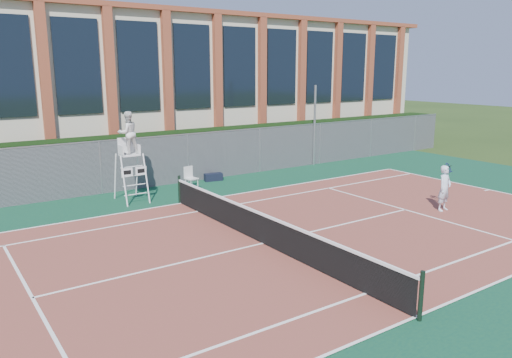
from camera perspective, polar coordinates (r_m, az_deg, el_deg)
ground at (r=14.94m, az=0.82°, el=-7.46°), size 120.00×120.00×0.00m
apron at (r=15.72m, az=-1.30°, el=-6.42°), size 36.00×20.00×0.01m
tennis_court at (r=14.94m, az=0.82°, el=-7.39°), size 23.77×10.97×0.02m
tennis_net at (r=14.77m, az=0.82°, el=-5.50°), size 0.10×11.30×1.10m
fence at (r=22.19m, az=-12.41°, el=1.81°), size 40.00×0.06×2.20m
hedge at (r=23.30m, az=-13.53°, el=2.25°), size 40.00×1.40×2.20m
building at (r=30.53m, az=-19.31°, el=10.00°), size 45.00×10.60×8.22m
steel_pole at (r=26.94m, az=6.70°, el=6.08°), size 0.12×0.12×4.27m
umpire_chair at (r=19.85m, az=-14.42°, el=4.86°), size 0.99×1.53×3.56m
plastic_chair at (r=21.63m, az=-7.56°, el=0.36°), size 0.55×0.55×0.99m
sports_bag_near at (r=23.23m, az=-4.91°, el=0.22°), size 0.87×0.46×0.35m
sports_bag_far at (r=23.67m, az=-4.46°, el=0.30°), size 0.59×0.45×0.22m
tennis_player at (r=19.34m, az=20.75°, el=-0.97°), size 0.96×0.66×1.69m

